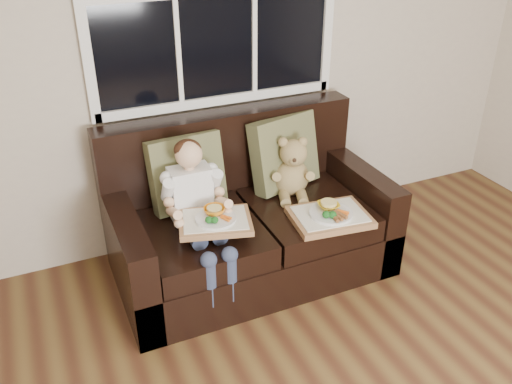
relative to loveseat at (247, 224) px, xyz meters
name	(u,v)px	position (x,y,z in m)	size (l,w,h in m)	color
loveseat	(247,224)	(0.00, 0.00, 0.00)	(1.70, 0.92, 0.96)	black
pillow_left	(187,172)	(-0.34, 0.15, 0.37)	(0.47, 0.25, 0.47)	#6A6A41
pillow_right	(284,152)	(0.33, 0.15, 0.38)	(0.51, 0.33, 0.49)	#6A6A41
child	(196,201)	(-0.37, -0.12, 0.32)	(0.35, 0.58, 0.79)	white
teddy_bear	(293,171)	(0.33, 0.02, 0.30)	(0.29, 0.34, 0.41)	tan
tray_left	(215,220)	(-0.31, -0.28, 0.27)	(0.47, 0.40, 0.09)	#A27049
tray_right	(330,215)	(0.38, -0.36, 0.17)	(0.50, 0.40, 0.10)	#A27049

